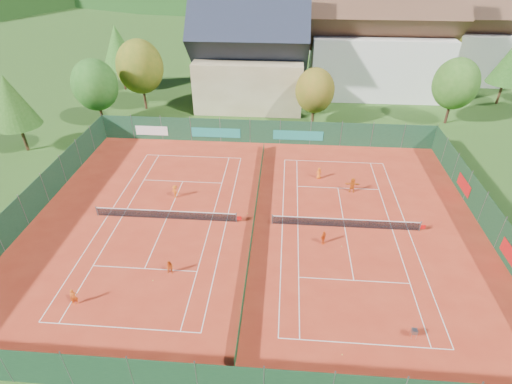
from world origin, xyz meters
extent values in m
plane|color=#254917|center=(0.00, 0.00, -0.02)|extent=(600.00, 600.00, 0.00)
cube|color=#B02E19|center=(0.00, 0.00, 0.01)|extent=(40.00, 32.00, 0.01)
cube|color=white|center=(-8.00, 11.88, 0.01)|extent=(10.97, 0.06, 0.00)
cube|color=white|center=(-8.00, -11.88, 0.01)|extent=(10.97, 0.06, 0.00)
cube|color=white|center=(-13.48, 0.00, 0.01)|extent=(0.06, 23.77, 0.00)
cube|color=white|center=(-2.51, 0.00, 0.01)|extent=(0.06, 23.77, 0.00)
cube|color=white|center=(-12.12, 0.00, 0.01)|extent=(0.06, 23.77, 0.00)
cube|color=white|center=(-3.88, 0.00, 0.01)|extent=(0.06, 23.77, 0.00)
cube|color=white|center=(-8.00, 6.40, 0.01)|extent=(8.23, 0.06, 0.00)
cube|color=white|center=(-8.00, -6.40, 0.01)|extent=(8.23, 0.06, 0.00)
cube|color=white|center=(-8.00, 0.00, 0.01)|extent=(0.06, 12.80, 0.00)
cube|color=white|center=(8.00, 11.88, 0.01)|extent=(10.97, 0.06, 0.00)
cube|color=white|center=(8.00, -11.88, 0.01)|extent=(10.97, 0.06, 0.00)
cube|color=white|center=(2.51, 0.00, 0.01)|extent=(0.06, 23.77, 0.00)
cube|color=white|center=(13.48, 0.00, 0.01)|extent=(0.06, 23.77, 0.00)
cube|color=white|center=(3.88, 0.00, 0.01)|extent=(0.06, 23.77, 0.00)
cube|color=white|center=(12.12, 0.00, 0.01)|extent=(0.06, 23.77, 0.00)
cube|color=white|center=(8.00, 6.40, 0.01)|extent=(8.23, 0.06, 0.00)
cube|color=white|center=(8.00, -6.40, 0.01)|extent=(8.23, 0.06, 0.00)
cube|color=white|center=(8.00, 0.00, 0.01)|extent=(0.06, 12.80, 0.00)
cylinder|color=#59595B|center=(-14.40, 0.00, 0.51)|extent=(0.10, 0.10, 1.02)
cylinder|color=#59595B|center=(-1.60, 0.00, 0.51)|extent=(0.10, 0.10, 1.02)
cube|color=black|center=(-8.00, 0.00, 0.46)|extent=(12.80, 0.02, 0.86)
cube|color=white|center=(-8.00, 0.00, 0.89)|extent=(12.80, 0.04, 0.06)
cube|color=red|center=(-1.35, 0.00, 0.45)|extent=(0.40, 0.04, 0.40)
cylinder|color=#59595B|center=(1.60, 0.00, 0.51)|extent=(0.10, 0.10, 1.02)
cylinder|color=#59595B|center=(14.40, 0.00, 0.51)|extent=(0.10, 0.10, 1.02)
cube|color=black|center=(8.00, 0.00, 0.46)|extent=(12.80, 0.02, 0.86)
cube|color=white|center=(8.00, 0.00, 0.89)|extent=(12.80, 0.04, 0.06)
cube|color=red|center=(14.65, 0.00, 0.45)|extent=(0.40, 0.04, 0.40)
cube|color=#133519|center=(0.00, 0.00, 0.50)|extent=(0.03, 28.80, 1.00)
cube|color=#163D25|center=(0.00, 16.00, 1.50)|extent=(40.00, 0.04, 3.00)
cube|color=teal|center=(-6.00, 15.94, 1.20)|extent=(6.00, 0.03, 1.20)
cube|color=teal|center=(4.00, 15.94, 1.20)|extent=(6.00, 0.03, 1.20)
cube|color=silver|center=(-14.00, 15.94, 1.20)|extent=(4.00, 0.03, 1.20)
cube|color=#12321C|center=(0.00, -16.00, 1.50)|extent=(40.00, 0.04, 3.00)
cube|color=#143821|center=(-20.00, 0.00, 1.50)|extent=(0.04, 32.00, 3.00)
cube|color=#12331B|center=(20.00, 0.00, 1.50)|extent=(0.04, 32.00, 3.00)
cube|color=#B21414|center=(19.94, -4.00, 1.20)|extent=(0.03, 3.00, 1.20)
cube|color=#B21414|center=(19.94, 6.00, 1.20)|extent=(0.03, 3.00, 1.20)
cube|color=beige|center=(-3.00, 30.00, 3.50)|extent=(15.00, 12.00, 7.00)
cube|color=#1E2333|center=(-3.00, 30.00, 10.00)|extent=(16.20, 12.00, 12.00)
cube|color=silver|center=(16.00, 36.00, 4.50)|extent=(20.00, 11.00, 9.00)
cube|color=brown|center=(16.00, 36.00, 11.75)|extent=(21.60, 11.00, 11.00)
cube|color=silver|center=(30.00, 44.00, 4.00)|extent=(16.00, 10.00, 8.00)
cube|color=brown|center=(30.00, 44.00, 10.50)|extent=(17.28, 10.00, 10.00)
cylinder|color=#4C2F1B|center=(-22.00, 20.00, 1.40)|extent=(0.36, 0.36, 2.80)
ellipsoid|color=#235C1A|center=(-22.00, 20.00, 5.40)|extent=(5.72, 5.72, 6.58)
cylinder|color=#4C2D1B|center=(-18.00, 26.00, 1.57)|extent=(0.36, 0.36, 3.15)
ellipsoid|color=olive|center=(-18.00, 26.00, 6.07)|extent=(6.44, 6.44, 7.40)
cylinder|color=#422717|center=(-24.00, 34.00, 1.75)|extent=(0.36, 0.36, 3.50)
cone|color=#27601B|center=(-24.00, 34.00, 6.75)|extent=(5.60, 5.60, 6.50)
cylinder|color=#4B321B|center=(6.00, 22.00, 1.22)|extent=(0.36, 0.36, 2.45)
ellipsoid|color=olive|center=(6.00, 22.00, 4.72)|extent=(5.01, 5.01, 5.76)
cylinder|color=#402417|center=(24.00, 24.00, 1.40)|extent=(0.36, 0.36, 2.80)
ellipsoid|color=#2E5E1A|center=(24.00, 24.00, 5.40)|extent=(5.72, 5.72, 6.58)
cylinder|color=#4D311B|center=(34.00, 32.00, 1.57)|extent=(0.36, 0.36, 3.15)
cone|color=#215117|center=(34.00, 32.00, 6.07)|extent=(5.04, 5.04, 5.85)
cylinder|color=#492E1A|center=(-28.00, 12.00, 1.57)|extent=(0.36, 0.36, 3.15)
cone|color=#265317|center=(-28.00, 12.00, 6.07)|extent=(5.04, 5.04, 5.85)
cylinder|color=#492C1A|center=(26.00, 40.00, 1.75)|extent=(0.36, 0.36, 3.50)
ellipsoid|color=olive|center=(26.00, 40.00, 6.75)|extent=(7.15, 7.15, 8.22)
ellipsoid|color=black|center=(10.00, 300.00, -42.35)|extent=(440.00, 440.00, 242.00)
cylinder|color=slate|center=(11.00, -11.26, 0.40)|extent=(0.02, 0.02, 0.80)
cylinder|color=slate|center=(11.30, -11.26, 0.40)|extent=(0.02, 0.02, 0.80)
cylinder|color=slate|center=(11.00, -10.96, 0.40)|extent=(0.02, 0.02, 0.80)
cylinder|color=slate|center=(11.30, -10.96, 0.40)|extent=(0.02, 0.02, 0.80)
cube|color=slate|center=(11.15, -11.11, 0.55)|extent=(0.34, 0.34, 0.30)
ellipsoid|color=#CCD833|center=(11.15, -11.11, 0.58)|extent=(0.28, 0.28, 0.16)
sphere|color=#CCD833|center=(-6.98, -7.60, 0.03)|extent=(0.07, 0.07, 0.07)
sphere|color=#CCD833|center=(6.48, -12.79, 0.03)|extent=(0.07, 0.07, 0.07)
sphere|color=#CCD833|center=(-0.74, 1.31, 0.03)|extent=(0.07, 0.07, 0.07)
sphere|color=#CCD833|center=(-6.35, 6.74, 0.03)|extent=(0.07, 0.07, 0.07)
sphere|color=#CCD833|center=(7.48, -2.60, 0.03)|extent=(0.07, 0.07, 0.07)
imported|color=#D95613|center=(-11.70, -10.18, 0.69)|extent=(0.60, 0.55, 1.38)
imported|color=#CC4B12|center=(-5.84, -6.76, 0.62)|extent=(0.67, 0.56, 1.24)
imported|color=orange|center=(-8.00, 3.51, 0.66)|extent=(0.99, 0.86, 1.33)
imported|color=#DF4F13|center=(5.94, -2.35, 0.65)|extent=(0.74, 0.78, 1.30)
imported|color=orange|center=(6.13, 8.14, 0.63)|extent=(0.69, 0.52, 1.27)
imported|color=#DA6013|center=(9.27, 5.80, 0.79)|extent=(1.47, 0.48, 1.58)
camera|label=1|loc=(2.35, -28.14, 21.94)|focal=28.00mm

